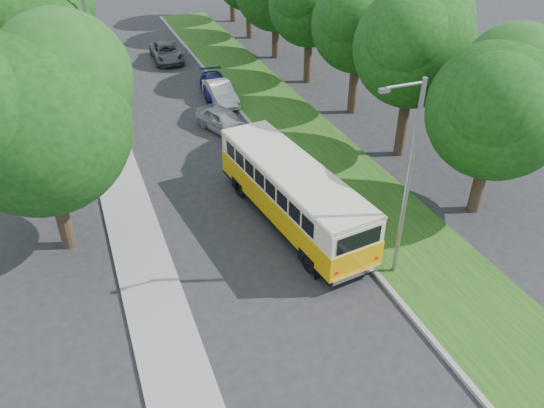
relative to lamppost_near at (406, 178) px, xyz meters
name	(u,v)px	position (x,y,z in m)	size (l,w,h in m)	color
ground	(269,260)	(-4.21, 2.50, -4.37)	(120.00, 120.00, 0.00)	#272729
curb	(300,183)	(-0.61, 7.50, -4.29)	(0.20, 70.00, 0.15)	gray
grass_verge	(342,175)	(1.74, 7.50, -4.30)	(4.50, 70.00, 0.13)	#1C4A13
sidewalk	(131,218)	(-9.01, 7.50, -4.31)	(2.20, 70.00, 0.12)	gray
treeline	(213,5)	(-1.06, 20.49, 1.56)	(24.27, 41.91, 9.46)	#332319
lamppost_near	(406,178)	(0.00, 0.00, 0.00)	(1.71, 0.16, 8.00)	gray
lamppost_far	(92,57)	(-8.91, 18.50, -0.25)	(1.71, 0.16, 7.50)	gray
warning_sign	(112,123)	(-8.71, 14.48, -2.66)	(0.56, 0.10, 2.50)	gray
vintage_bus	(292,195)	(-2.28, 4.65, -2.92)	(2.51, 9.73, 2.89)	#F6B007
car_silver	(224,120)	(-2.36, 14.76, -3.68)	(1.64, 4.07, 1.39)	#A1A1A5
car_white	(221,93)	(-1.28, 19.02, -3.69)	(1.44, 4.13, 1.36)	silver
car_blue	(215,86)	(-1.21, 20.51, -3.73)	(1.78, 4.38, 1.27)	navy
car_grey	(167,52)	(-2.79, 28.89, -3.71)	(2.20, 4.77, 1.33)	#505457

